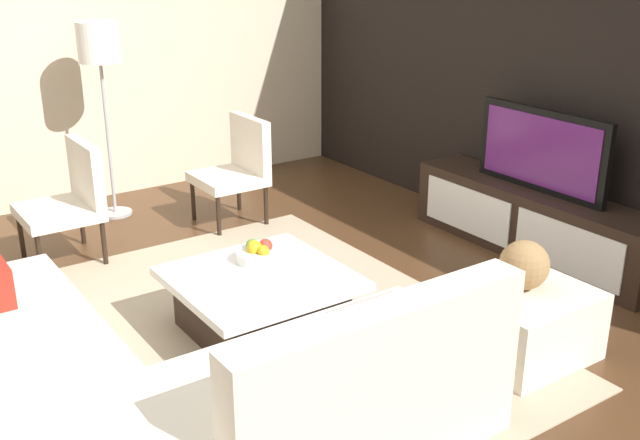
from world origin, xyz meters
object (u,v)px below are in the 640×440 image
(sectional_couch, at_px, (142,390))
(accent_chair_near, at_px, (71,196))
(coffee_table, at_px, (261,302))
(ottoman, at_px, (519,320))
(media_console, at_px, (534,222))
(television, at_px, (542,151))
(decorative_ball, at_px, (524,265))
(floor_lamp, at_px, (99,53))
(accent_chair_far, at_px, (238,164))
(fruit_bowl, at_px, (259,253))

(sectional_couch, xyz_separation_m, accent_chair_near, (-2.37, 0.43, 0.20))
(coffee_table, distance_m, ottoman, 1.50)
(sectional_couch, height_order, ottoman, sectional_couch)
(media_console, relative_size, accent_chair_near, 2.37)
(television, height_order, accent_chair_near, television)
(decorative_ball, bearing_deg, accent_chair_near, -149.23)
(floor_lamp, distance_m, decorative_ball, 3.78)
(accent_chair_near, relative_size, accent_chair_far, 1.00)
(decorative_ball, bearing_deg, fruit_bowl, -140.22)
(media_console, height_order, accent_chair_far, accent_chair_far)
(floor_lamp, distance_m, ottoman, 3.87)
(television, xyz_separation_m, fruit_bowl, (-0.28, -2.20, -0.37))
(coffee_table, xyz_separation_m, ottoman, (1.02, 1.10, -0.00))
(coffee_table, bearing_deg, ottoman, 47.19)
(television, distance_m, sectional_couch, 3.36)
(sectional_couch, distance_m, ottoman, 2.13)
(television, relative_size, accent_chair_far, 1.29)
(sectional_couch, height_order, decorative_ball, sectional_couch)
(television, distance_m, fruit_bowl, 2.25)
(media_console, distance_m, accent_chair_far, 2.39)
(accent_chair_near, distance_m, floor_lamp, 1.29)
(ottoman, relative_size, decorative_ball, 2.51)
(accent_chair_near, bearing_deg, accent_chair_far, 97.69)
(coffee_table, bearing_deg, decorative_ball, 47.19)
(media_console, height_order, ottoman, media_console)
(media_console, relative_size, accent_chair_far, 2.37)
(sectional_couch, relative_size, accent_chair_near, 2.78)
(coffee_table, bearing_deg, floor_lamp, 179.66)
(television, distance_m, floor_lamp, 3.51)
(sectional_couch, xyz_separation_m, floor_lamp, (-3.12, 1.00, 1.08))
(television, distance_m, ottoman, 1.62)
(media_console, distance_m, television, 0.55)
(floor_lamp, relative_size, accent_chair_far, 1.86)
(media_console, relative_size, ottoman, 2.95)
(sectional_couch, xyz_separation_m, ottoman, (0.40, 2.08, -0.09))
(ottoman, bearing_deg, sectional_couch, -100.97)
(accent_chair_near, height_order, ottoman, accent_chair_near)
(accent_chair_near, relative_size, fruit_bowl, 3.11)
(fruit_bowl, xyz_separation_m, accent_chair_far, (-1.60, 0.73, 0.06))
(media_console, height_order, fruit_bowl, fruit_bowl)
(television, xyz_separation_m, decorative_ball, (0.92, -1.20, -0.26))
(floor_lamp, bearing_deg, sectional_couch, -17.79)
(fruit_bowl, relative_size, decorative_ball, 1.00)
(coffee_table, height_order, fruit_bowl, fruit_bowl)
(sectional_couch, distance_m, accent_chair_near, 2.42)
(fruit_bowl, distance_m, accent_chair_far, 1.76)
(fruit_bowl, relative_size, accent_chair_far, 0.32)
(accent_chair_far, bearing_deg, sectional_couch, -48.07)
(floor_lamp, relative_size, ottoman, 2.31)
(media_console, xyz_separation_m, television, (-0.00, 0.00, 0.55))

